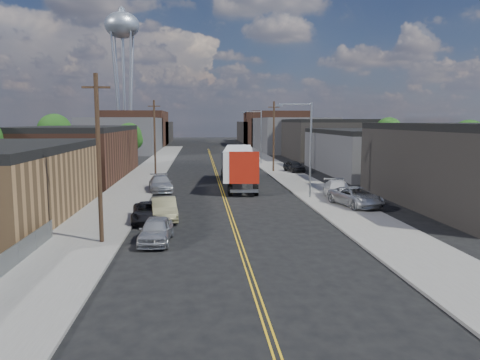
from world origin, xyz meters
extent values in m
plane|color=black|center=(0.00, 60.00, 0.00)|extent=(260.00, 260.00, 0.00)
cube|color=gold|center=(0.00, 45.00, 0.01)|extent=(0.32, 120.00, 0.01)
cube|color=slate|center=(-9.50, 45.00, 0.07)|extent=(5.00, 140.00, 0.15)
cube|color=slate|center=(9.50, 45.00, 0.07)|extent=(5.00, 140.00, 0.15)
cube|color=#45271B|center=(-18.00, 44.00, 3.00)|extent=(12.00, 26.00, 6.00)
cube|color=black|center=(-18.00, 44.00, 6.30)|extent=(12.00, 26.00, 0.60)
cube|color=navy|center=(15.20, 20.00, 3.60)|extent=(0.30, 20.00, 0.80)
cube|color=#3E3E41|center=(22.00, 46.00, 2.75)|extent=(14.00, 24.00, 5.50)
cube|color=black|center=(22.00, 46.00, 5.80)|extent=(14.00, 24.00, 0.60)
cube|color=black|center=(22.00, 72.00, 3.50)|extent=(14.00, 22.00, 7.00)
cube|color=black|center=(22.00, 72.00, 7.30)|extent=(14.00, 22.00, 0.60)
cube|color=#3E3E41|center=(-20.00, 95.00, 4.00)|extent=(16.00, 30.00, 8.00)
cube|color=#3E3E41|center=(20.00, 95.00, 4.00)|extent=(16.00, 30.00, 8.00)
cube|color=#45271B|center=(-20.00, 120.00, 5.00)|extent=(16.00, 26.00, 10.00)
cube|color=#45271B|center=(20.00, 120.00, 5.00)|extent=(16.00, 26.00, 10.00)
cube|color=black|center=(-20.00, 140.00, 3.50)|extent=(16.00, 40.00, 7.00)
cube|color=black|center=(20.00, 140.00, 3.50)|extent=(16.00, 40.00, 7.00)
cylinder|color=gray|center=(-22.00, 110.00, 15.00)|extent=(0.80, 0.80, 30.00)
cylinder|color=gray|center=(-23.76, 108.24, 15.00)|extent=(1.94, 1.94, 29.98)
cylinder|color=gray|center=(-20.24, 108.24, 15.00)|extent=(1.94, 1.94, 29.98)
cylinder|color=gray|center=(-23.76, 111.76, 15.00)|extent=(1.94, 1.94, 29.98)
cylinder|color=gray|center=(-20.24, 111.76, 15.00)|extent=(1.94, 1.94, 29.98)
ellipsoid|color=#9EA8B2|center=(-22.00, 110.00, 32.00)|extent=(9.00, 9.00, 6.75)
cylinder|color=#9EA8B2|center=(-22.00, 110.00, 35.60)|extent=(1.60, 1.60, 1.20)
cone|color=#9EA8B2|center=(-22.00, 110.00, 36.50)|extent=(1.80, 1.80, 0.80)
cylinder|color=gray|center=(8.00, 25.00, 4.50)|extent=(0.18, 0.18, 9.00)
cylinder|color=gray|center=(6.50, 25.00, 8.80)|extent=(3.00, 0.12, 0.12)
cube|color=gray|center=(5.00, 25.00, 8.70)|extent=(0.60, 0.25, 0.18)
cylinder|color=gray|center=(8.00, 60.00, 4.50)|extent=(0.18, 0.18, 9.00)
cylinder|color=gray|center=(6.50, 60.00, 8.80)|extent=(3.00, 0.12, 0.12)
cube|color=gray|center=(5.00, 60.00, 8.70)|extent=(0.60, 0.25, 0.18)
cylinder|color=black|center=(-8.20, 10.00, 5.00)|extent=(0.26, 0.26, 10.00)
cube|color=black|center=(-8.20, 10.00, 9.20)|extent=(1.60, 0.12, 0.12)
cylinder|color=black|center=(-8.20, 45.00, 5.00)|extent=(0.26, 0.26, 10.00)
cube|color=black|center=(-8.20, 45.00, 9.20)|extent=(1.60, 0.12, 0.12)
cylinder|color=black|center=(8.20, 48.00, 5.00)|extent=(0.26, 0.26, 10.00)
cube|color=black|center=(8.20, 48.00, 9.20)|extent=(1.60, 0.12, 0.12)
cylinder|color=black|center=(-24.00, 55.00, 2.25)|extent=(0.36, 0.36, 4.50)
sphere|color=#143E10|center=(-24.00, 55.00, 5.85)|extent=(5.04, 5.04, 5.04)
sphere|color=#143E10|center=(-23.40, 55.30, 4.95)|extent=(3.96, 3.96, 3.96)
sphere|color=#143E10|center=(-24.50, 54.60, 5.22)|extent=(3.60, 3.60, 3.60)
cylinder|color=black|center=(-14.00, 62.00, 1.88)|extent=(0.36, 0.36, 3.75)
sphere|color=#143E10|center=(-14.00, 62.00, 4.88)|extent=(4.20, 4.20, 4.20)
sphere|color=#143E10|center=(-13.40, 62.30, 4.12)|extent=(3.30, 3.30, 3.30)
sphere|color=#143E10|center=(-14.50, 61.60, 4.35)|extent=(3.00, 3.00, 3.00)
cylinder|color=black|center=(30.00, 36.00, 2.00)|extent=(0.36, 0.36, 4.00)
sphere|color=#143E10|center=(30.00, 36.00, 5.20)|extent=(4.48, 4.48, 4.48)
sphere|color=#143E10|center=(30.60, 36.30, 4.40)|extent=(3.52, 3.52, 3.52)
sphere|color=#143E10|center=(29.50, 35.60, 4.64)|extent=(3.20, 3.20, 3.20)
cylinder|color=black|center=(30.00, 60.00, 2.12)|extent=(0.36, 0.36, 4.25)
sphere|color=#143E10|center=(30.00, 60.00, 5.53)|extent=(4.76, 4.76, 4.76)
sphere|color=#143E10|center=(30.60, 60.30, 4.68)|extent=(3.74, 3.74, 3.74)
sphere|color=#143E10|center=(29.50, 59.60, 4.93)|extent=(3.40, 3.40, 3.40)
cube|color=silver|center=(1.91, 32.93, 2.85)|extent=(4.05, 13.34, 3.06)
cube|color=maroon|center=(1.91, 26.36, 2.85)|extent=(2.86, 0.39, 3.08)
cube|color=gray|center=(1.91, 26.36, 0.60)|extent=(2.75, 0.85, 0.25)
cube|color=black|center=(1.91, 41.03, 1.70)|extent=(3.05, 3.74, 3.39)
cylinder|color=black|center=(1.91, 27.76, 0.55)|extent=(2.94, 1.35, 1.09)
cylinder|color=black|center=(1.91, 41.03, 0.55)|extent=(2.83, 1.34, 1.09)
imported|color=#A9ABAE|center=(-5.00, 10.00, 0.77)|extent=(2.03, 4.62, 1.55)
imported|color=#888159|center=(-5.00, 16.54, 0.83)|extent=(2.37, 5.20, 1.65)
imported|color=black|center=(-6.07, 16.00, 0.71)|extent=(2.79, 5.28, 1.41)
imported|color=#B0B2B5|center=(-6.40, 30.86, 0.82)|extent=(3.02, 5.88, 1.63)
imported|color=#ACAEB1|center=(10.77, 20.05, 0.95)|extent=(3.92, 6.19, 1.59)
imported|color=silver|center=(10.41, 24.00, 0.96)|extent=(3.01, 5.86, 1.63)
imported|color=black|center=(11.00, 47.02, 0.94)|extent=(2.75, 4.89, 1.57)
imported|color=black|center=(2.48, 42.00, 0.70)|extent=(2.58, 5.16, 1.40)
camera|label=1|loc=(-2.36, -17.79, 7.30)|focal=35.00mm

